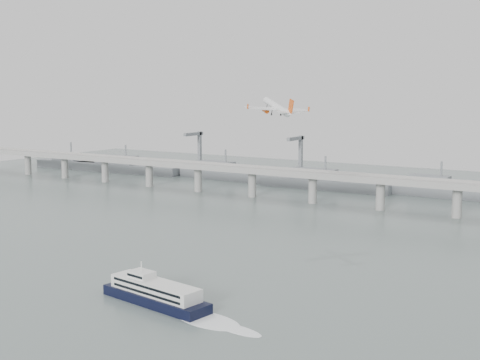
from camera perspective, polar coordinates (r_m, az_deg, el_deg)
The scene contains 5 objects.
ground at distance 276.92m, azimuth -6.12°, elevation -8.75°, with size 900.00×900.00×0.00m, color slate.
bridge at distance 444.72m, azimuth 9.84°, elevation -0.14°, with size 800.00×22.00×23.90m.
distant_fleet at distance 575.84m, azimuth -2.01°, elevation 0.65°, with size 453.00×60.90×40.00m.
ferry at distance 245.84m, azimuth -7.53°, elevation -9.95°, with size 79.28×22.40×15.00m.
airliner at distance 352.93m, azimuth 3.32°, elevation 6.46°, with size 34.64×32.74×12.20m.
Camera 1 is at (164.71, -207.99, 79.35)m, focal length 48.00 mm.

